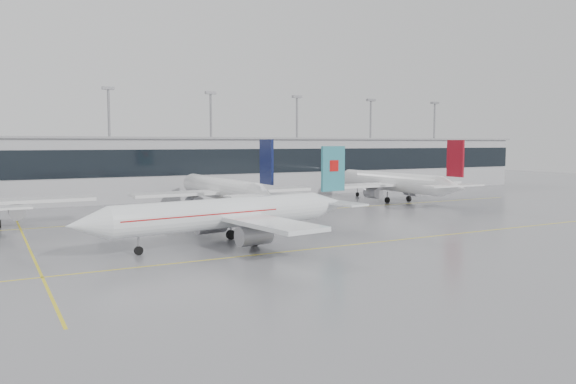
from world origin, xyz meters
TOP-DOWN VIEW (x-y plane):
  - ground at (0.00, 0.00)m, footprint 320.00×320.00m
  - taxi_line_main at (0.00, 0.00)m, footprint 120.00×0.25m
  - taxi_line_north at (0.00, 30.00)m, footprint 120.00×0.25m
  - taxi_line_cross at (-30.00, 15.00)m, footprint 0.25×60.00m
  - terminal at (0.00, 62.00)m, footprint 180.00×15.00m
  - terminal_glass at (0.00, 54.45)m, footprint 180.00×0.20m
  - terminal_roof at (0.00, 62.00)m, footprint 182.00×16.00m
  - light_masts at (0.00, 68.00)m, footprint 156.40×1.00m
  - air_canada_jet at (-9.75, 6.91)m, footprint 35.02×27.80m
  - parked_jet_c at (-0.00, 33.69)m, footprint 29.64×36.96m
  - parked_jet_d at (35.00, 33.69)m, footprint 29.64×36.96m

SIDE VIEW (x-z plane):
  - ground at x=0.00m, z-range 0.00..0.00m
  - taxi_line_main at x=0.00m, z-range 0.00..0.01m
  - taxi_line_north at x=0.00m, z-range 0.00..0.01m
  - taxi_line_cross at x=-30.00m, z-range 0.00..0.01m
  - air_canada_jet at x=-9.75m, z-range -2.00..8.83m
  - parked_jet_c at x=0.00m, z-range -2.15..9.57m
  - parked_jet_d at x=35.00m, z-range -2.15..9.57m
  - terminal at x=0.00m, z-range 0.00..12.00m
  - terminal_glass at x=0.00m, z-range 5.00..10.00m
  - terminal_roof at x=0.00m, z-range 12.00..12.40m
  - light_masts at x=0.00m, z-range 2.04..24.64m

